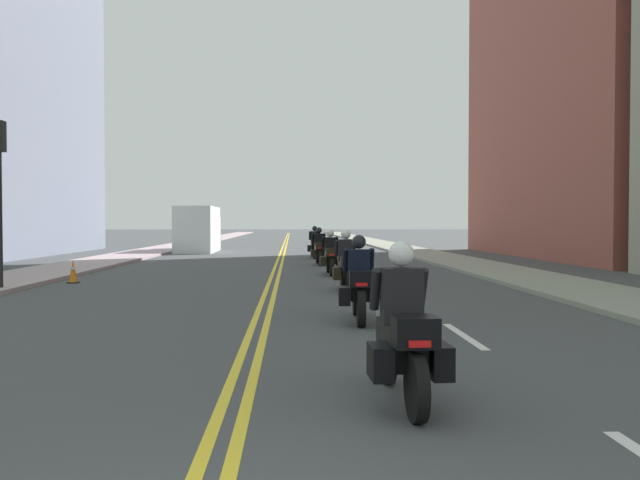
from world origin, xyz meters
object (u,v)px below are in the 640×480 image
at_px(traffic_cone_1, 73,271).
at_px(motorcycle_5, 315,245).
at_px(motorcycle_2, 346,266).
at_px(motorcycle_4, 319,250).
at_px(motorcycle_1, 359,286).
at_px(motorcycle_0, 403,338).
at_px(motorcycle_3, 330,256).
at_px(parked_truck, 199,231).

bearing_deg(traffic_cone_1, motorcycle_5, 60.20).
bearing_deg(motorcycle_2, motorcycle_4, 90.54).
relative_size(motorcycle_1, motorcycle_5, 0.92).
distance_m(motorcycle_1, traffic_cone_1, 11.16).
xyz_separation_m(motorcycle_5, traffic_cone_1, (-7.72, -13.48, -0.31)).
xyz_separation_m(motorcycle_2, motorcycle_4, (-0.27, 10.70, -0.01)).
bearing_deg(motorcycle_0, motorcycle_2, 86.21).
height_order(motorcycle_4, traffic_cone_1, motorcycle_4).
bearing_deg(motorcycle_3, motorcycle_2, -89.62).
relative_size(motorcycle_0, motorcycle_1, 0.98).
xyz_separation_m(motorcycle_2, parked_truck, (-7.24, 23.76, 0.61)).
height_order(motorcycle_2, motorcycle_5, motorcycle_5).
xyz_separation_m(motorcycle_1, parked_truck, (-7.03, 29.20, 0.63)).
bearing_deg(motorcycle_2, motorcycle_0, -92.71).
xyz_separation_m(motorcycle_0, motorcycle_5, (0.06, 26.89, -0.00)).
bearing_deg(parked_truck, motorcycle_0, -78.72).
relative_size(motorcycle_1, traffic_cone_1, 3.02).
relative_size(motorcycle_5, traffic_cone_1, 3.30).
height_order(motorcycle_4, parked_truck, parked_truck).
distance_m(motorcycle_2, motorcycle_3, 5.32).
relative_size(motorcycle_5, parked_truck, 0.36).
height_order(motorcycle_5, traffic_cone_1, motorcycle_5).
distance_m(motorcycle_5, traffic_cone_1, 15.54).
distance_m(motorcycle_2, traffic_cone_1, 8.40).
distance_m(motorcycle_0, motorcycle_3, 16.18).
distance_m(motorcycle_3, traffic_cone_1, 8.37).
height_order(motorcycle_3, motorcycle_4, motorcycle_4).
relative_size(motorcycle_0, motorcycle_4, 0.92).
bearing_deg(motorcycle_3, parked_truck, 110.39).
relative_size(motorcycle_0, parked_truck, 0.32).
bearing_deg(motorcycle_1, parked_truck, 106.09).
bearing_deg(parked_truck, motorcycle_1, -76.47).
bearing_deg(motorcycle_2, motorcycle_3, 90.23).
xyz_separation_m(motorcycle_0, parked_truck, (-6.90, 34.62, 0.61)).
bearing_deg(motorcycle_0, motorcycle_1, 86.71).
distance_m(motorcycle_0, motorcycle_1, 5.41).
xyz_separation_m(motorcycle_4, parked_truck, (-6.97, 13.06, 0.62)).
height_order(motorcycle_0, motorcycle_3, motorcycle_0).
bearing_deg(motorcycle_1, motorcycle_5, 92.73).
bearing_deg(parked_truck, motorcycle_3, -68.85).
relative_size(motorcycle_3, motorcycle_4, 1.00).
bearing_deg(motorcycle_2, parked_truck, 106.03).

